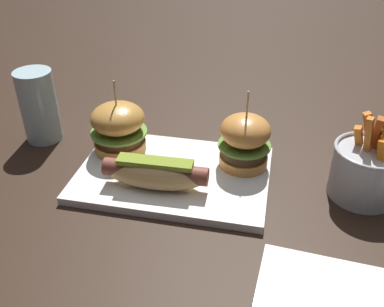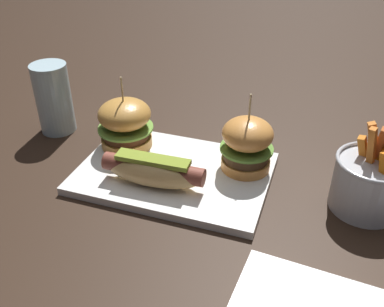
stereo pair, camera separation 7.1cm
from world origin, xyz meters
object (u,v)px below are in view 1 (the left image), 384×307
at_px(fries_bucket, 366,170).
at_px(water_glass, 39,106).
at_px(platter_main, 174,174).
at_px(slider_right, 245,140).
at_px(hot_dog, 156,173).
at_px(slider_left, 119,127).

distance_m(fries_bucket, water_glass, 0.60).
height_order(platter_main, water_glass, water_glass).
height_order(slider_right, fries_bucket, slider_right).
bearing_deg(platter_main, hot_dog, -109.60).
relative_size(platter_main, water_glass, 2.31).
bearing_deg(fries_bucket, slider_right, 172.52).
height_order(slider_right, water_glass, slider_right).
xyz_separation_m(hot_dog, slider_left, (-0.10, 0.10, 0.02)).
bearing_deg(hot_dog, water_glass, 154.58).
xyz_separation_m(platter_main, hot_dog, (-0.02, -0.05, 0.03)).
distance_m(platter_main, fries_bucket, 0.31).
height_order(hot_dog, slider_right, slider_right).
xyz_separation_m(platter_main, slider_right, (0.11, 0.05, 0.05)).
bearing_deg(fries_bucket, hot_dog, -168.17).
bearing_deg(water_glass, fries_bucket, -5.56).
bearing_deg(slider_right, fries_bucket, -7.48).
bearing_deg(slider_right, hot_dog, -144.16).
xyz_separation_m(slider_right, water_glass, (-0.40, 0.03, 0.01)).
bearing_deg(slider_right, slider_left, 179.74).
xyz_separation_m(hot_dog, fries_bucket, (0.33, 0.07, 0.01)).
bearing_deg(platter_main, water_glass, 164.51).
xyz_separation_m(platter_main, water_glass, (-0.28, 0.08, 0.06)).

